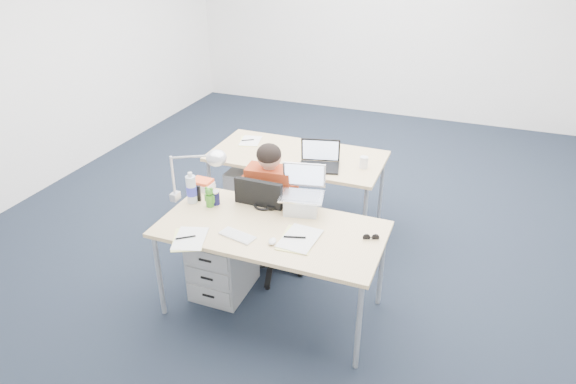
{
  "coord_description": "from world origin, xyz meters",
  "views": [
    {
      "loc": [
        1.39,
        -4.18,
        2.65
      ],
      "look_at": [
        0.16,
        -1.01,
        0.85
      ],
      "focal_mm": 32.0,
      "sensor_mm": 36.0,
      "label": 1
    }
  ],
  "objects_px": {
    "desk_far": "(297,159)",
    "drawer_pedestal_far": "(254,193)",
    "book_stack": "(202,184)",
    "cordless_phone": "(198,193)",
    "dark_laptop": "(320,155)",
    "silver_laptop": "(302,191)",
    "wireless_keyboard": "(237,236)",
    "can_koozie": "(215,198)",
    "far_cup": "(364,162)",
    "sunglasses": "(371,237)",
    "seated_person": "(275,203)",
    "office_chair": "(269,244)",
    "computer_mouse": "(272,241)",
    "headphones": "(264,204)",
    "drawer_pedestal_near": "(223,260)",
    "bear_figurine": "(209,197)",
    "desk_near": "(271,233)",
    "desk_lamp": "(190,174)",
    "water_bottle": "(191,187)"
  },
  "relations": [
    {
      "from": "can_koozie",
      "to": "desk_lamp",
      "type": "xyz_separation_m",
      "value": [
        -0.17,
        -0.05,
        0.19
      ]
    },
    {
      "from": "desk_near",
      "to": "cordless_phone",
      "type": "relative_size",
      "value": 12.36
    },
    {
      "from": "computer_mouse",
      "to": "book_stack",
      "type": "bearing_deg",
      "value": 136.73
    },
    {
      "from": "bear_figurine",
      "to": "book_stack",
      "type": "distance_m",
      "value": 0.31
    },
    {
      "from": "can_koozie",
      "to": "bear_figurine",
      "type": "bearing_deg",
      "value": -117.81
    },
    {
      "from": "drawer_pedestal_far",
      "to": "book_stack",
      "type": "xyz_separation_m",
      "value": [
        -0.05,
        -0.85,
        0.49
      ]
    },
    {
      "from": "desk_near",
      "to": "desk_lamp",
      "type": "distance_m",
      "value": 0.77
    },
    {
      "from": "sunglasses",
      "to": "bear_figurine",
      "type": "bearing_deg",
      "value": 159.24
    },
    {
      "from": "desk_far",
      "to": "far_cup",
      "type": "distance_m",
      "value": 0.65
    },
    {
      "from": "bear_figurine",
      "to": "sunglasses",
      "type": "distance_m",
      "value": 1.25
    },
    {
      "from": "drawer_pedestal_far",
      "to": "wireless_keyboard",
      "type": "relative_size",
      "value": 2.15
    },
    {
      "from": "drawer_pedestal_far",
      "to": "book_stack",
      "type": "height_order",
      "value": "book_stack"
    },
    {
      "from": "water_bottle",
      "to": "dark_laptop",
      "type": "bearing_deg",
      "value": 52.22
    },
    {
      "from": "bear_figurine",
      "to": "headphones",
      "type": "bearing_deg",
      "value": 29.1
    },
    {
      "from": "wireless_keyboard",
      "to": "sunglasses",
      "type": "height_order",
      "value": "sunglasses"
    },
    {
      "from": "far_cup",
      "to": "silver_laptop",
      "type": "bearing_deg",
      "value": -105.34
    },
    {
      "from": "can_koozie",
      "to": "book_stack",
      "type": "distance_m",
      "value": 0.29
    },
    {
      "from": "office_chair",
      "to": "water_bottle",
      "type": "relative_size",
      "value": 3.72
    },
    {
      "from": "seated_person",
      "to": "far_cup",
      "type": "relative_size",
      "value": 11.09
    },
    {
      "from": "silver_laptop",
      "to": "far_cup",
      "type": "xyz_separation_m",
      "value": [
        0.25,
        0.91,
        -0.12
      ]
    },
    {
      "from": "drawer_pedestal_far",
      "to": "dark_laptop",
      "type": "relative_size",
      "value": 1.59
    },
    {
      "from": "wireless_keyboard",
      "to": "far_cup",
      "type": "xyz_separation_m",
      "value": [
        0.54,
        1.4,
        0.05
      ]
    },
    {
      "from": "drawer_pedestal_near",
      "to": "can_koozie",
      "type": "relative_size",
      "value": 4.94
    },
    {
      "from": "headphones",
      "to": "desk_lamp",
      "type": "relative_size",
      "value": 0.41
    },
    {
      "from": "office_chair",
      "to": "seated_person",
      "type": "xyz_separation_m",
      "value": [
        -0.01,
        0.17,
        0.3
      ]
    },
    {
      "from": "office_chair",
      "to": "cordless_phone",
      "type": "xyz_separation_m",
      "value": [
        -0.46,
        -0.27,
        0.53
      ]
    },
    {
      "from": "drawer_pedestal_far",
      "to": "headphones",
      "type": "bearing_deg",
      "value": -60.5
    },
    {
      "from": "seated_person",
      "to": "far_cup",
      "type": "bearing_deg",
      "value": 39.93
    },
    {
      "from": "cordless_phone",
      "to": "wireless_keyboard",
      "type": "bearing_deg",
      "value": -47.26
    },
    {
      "from": "cordless_phone",
      "to": "dark_laptop",
      "type": "bearing_deg",
      "value": 40.2
    },
    {
      "from": "seated_person",
      "to": "desk_lamp",
      "type": "height_order",
      "value": "desk_lamp"
    },
    {
      "from": "dark_laptop",
      "to": "office_chair",
      "type": "bearing_deg",
      "value": -123.33
    },
    {
      "from": "can_koozie",
      "to": "far_cup",
      "type": "height_order",
      "value": "can_koozie"
    },
    {
      "from": "silver_laptop",
      "to": "wireless_keyboard",
      "type": "distance_m",
      "value": 0.59
    },
    {
      "from": "can_koozie",
      "to": "desk_lamp",
      "type": "distance_m",
      "value": 0.27
    },
    {
      "from": "seated_person",
      "to": "cordless_phone",
      "type": "height_order",
      "value": "seated_person"
    },
    {
      "from": "wireless_keyboard",
      "to": "can_koozie",
      "type": "distance_m",
      "value": 0.5
    },
    {
      "from": "headphones",
      "to": "sunglasses",
      "type": "xyz_separation_m",
      "value": [
        0.86,
        -0.15,
        -0.0
      ]
    },
    {
      "from": "desk_far",
      "to": "computer_mouse",
      "type": "relative_size",
      "value": 18.87
    },
    {
      "from": "computer_mouse",
      "to": "far_cup",
      "type": "xyz_separation_m",
      "value": [
        0.29,
        1.39,
        0.04
      ]
    },
    {
      "from": "office_chair",
      "to": "headphones",
      "type": "bearing_deg",
      "value": -75.12
    },
    {
      "from": "computer_mouse",
      "to": "book_stack",
      "type": "distance_m",
      "value": 0.99
    },
    {
      "from": "drawer_pedestal_near",
      "to": "book_stack",
      "type": "xyz_separation_m",
      "value": [
        -0.3,
        0.27,
        0.49
      ]
    },
    {
      "from": "drawer_pedestal_near",
      "to": "desk_far",
      "type": "bearing_deg",
      "value": 81.3
    },
    {
      "from": "office_chair",
      "to": "headphones",
      "type": "height_order",
      "value": "office_chair"
    },
    {
      "from": "desk_near",
      "to": "seated_person",
      "type": "distance_m",
      "value": 0.65
    },
    {
      "from": "office_chair",
      "to": "can_koozie",
      "type": "height_order",
      "value": "office_chair"
    },
    {
      "from": "water_bottle",
      "to": "sunglasses",
      "type": "bearing_deg",
      "value": -0.73
    },
    {
      "from": "office_chair",
      "to": "book_stack",
      "type": "xyz_separation_m",
      "value": [
        -0.54,
        -0.08,
        0.5
      ]
    },
    {
      "from": "desk_far",
      "to": "drawer_pedestal_far",
      "type": "height_order",
      "value": "desk_far"
    }
  ]
}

